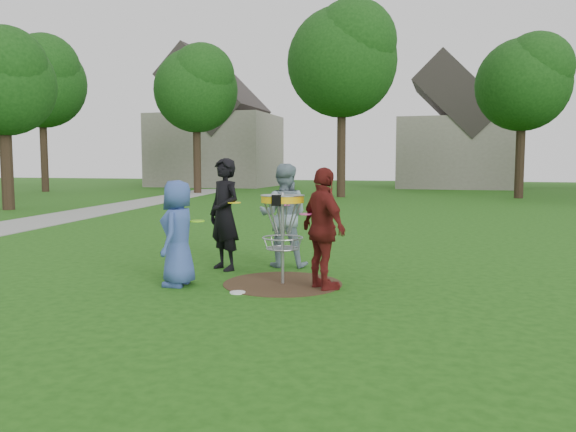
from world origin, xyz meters
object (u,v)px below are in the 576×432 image
(player_blue, at_px, (178,233))
(player_black, at_px, (224,214))
(player_maroon, at_px, (324,229))
(disc_golf_basket, at_px, (283,217))
(player_grey, at_px, (284,215))

(player_blue, bearing_deg, player_black, 166.04)
(player_maroon, bearing_deg, player_black, 19.55)
(player_blue, relative_size, player_maroon, 0.89)
(player_blue, relative_size, player_black, 0.83)
(player_blue, height_order, player_maroon, player_maroon)
(player_black, height_order, player_maroon, player_black)
(player_black, height_order, disc_golf_basket, player_black)
(disc_golf_basket, bearing_deg, player_maroon, -15.66)
(player_blue, bearing_deg, player_maroon, 93.26)
(player_black, relative_size, disc_golf_basket, 1.38)
(player_black, distance_m, disc_golf_basket, 1.51)
(player_black, height_order, player_grey, player_black)
(player_blue, height_order, disc_golf_basket, player_blue)
(player_blue, xyz_separation_m, disc_golf_basket, (1.46, 0.53, 0.24))
(disc_golf_basket, bearing_deg, player_grey, 105.48)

